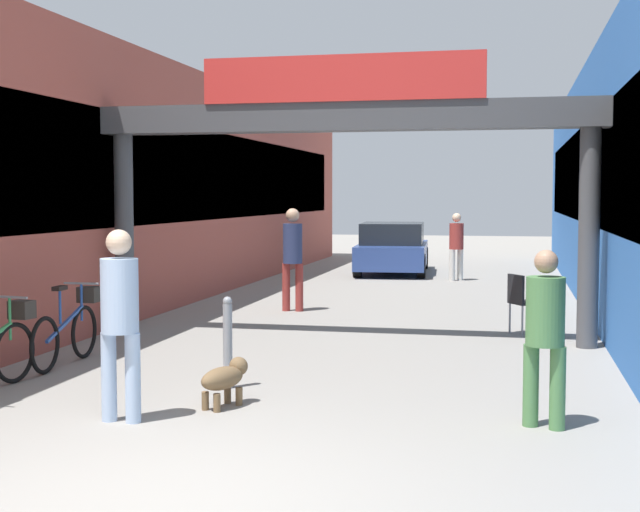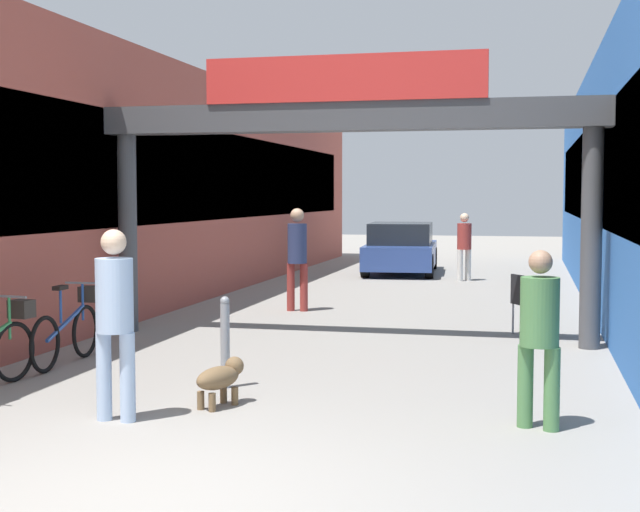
# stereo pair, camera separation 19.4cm
# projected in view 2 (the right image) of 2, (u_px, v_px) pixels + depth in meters

# --- Properties ---
(ground_plane) EXTENTS (80.00, 80.00, 0.00)m
(ground_plane) POSITION_uv_depth(u_px,v_px,m) (139.00, 501.00, 6.00)
(ground_plane) COLOR gray
(storefront_left) EXTENTS (3.00, 26.00, 4.46)m
(storefront_left) POSITION_uv_depth(u_px,v_px,m) (136.00, 186.00, 17.69)
(storefront_left) COLOR #B25142
(storefront_left) RESTS_ON ground_plane
(arcade_sign_gateway) EXTENTS (7.40, 0.47, 3.99)m
(arcade_sign_gateway) POSITION_uv_depth(u_px,v_px,m) (345.00, 140.00, 12.52)
(arcade_sign_gateway) COLOR #4C4C4F
(arcade_sign_gateway) RESTS_ON ground_plane
(pedestrian_with_dog) EXTENTS (0.39, 0.36, 1.75)m
(pedestrian_with_dog) POSITION_uv_depth(u_px,v_px,m) (115.00, 311.00, 8.06)
(pedestrian_with_dog) COLOR #A5BFE0
(pedestrian_with_dog) RESTS_ON ground_plane
(pedestrian_companion) EXTENTS (0.43, 0.43, 1.58)m
(pedestrian_companion) POSITION_uv_depth(u_px,v_px,m) (539.00, 328.00, 7.79)
(pedestrian_companion) COLOR #4C7F47
(pedestrian_companion) RESTS_ON ground_plane
(pedestrian_carrying_crate) EXTENTS (0.38, 0.34, 1.82)m
(pedestrian_carrying_crate) POSITION_uv_depth(u_px,v_px,m) (297.00, 252.00, 15.75)
(pedestrian_carrying_crate) COLOR #99332D
(pedestrian_carrying_crate) RESTS_ON ground_plane
(pedestrian_elderly_walking) EXTENTS (0.48, 0.48, 1.62)m
(pedestrian_elderly_walking) POSITION_uv_depth(u_px,v_px,m) (464.00, 242.00, 21.33)
(pedestrian_elderly_walking) COLOR silver
(pedestrian_elderly_walking) RESTS_ON ground_plane
(dog_on_leash) EXTENTS (0.43, 0.66, 0.46)m
(dog_on_leash) POSITION_uv_depth(u_px,v_px,m) (221.00, 378.00, 8.67)
(dog_on_leash) COLOR brown
(dog_on_leash) RESTS_ON ground_plane
(bicycle_blue_third) EXTENTS (0.46, 1.69, 0.98)m
(bicycle_blue_third) POSITION_uv_depth(u_px,v_px,m) (70.00, 328.00, 10.89)
(bicycle_blue_third) COLOR black
(bicycle_blue_third) RESTS_ON ground_plane
(bollard_post_metal) EXTENTS (0.10, 0.10, 0.98)m
(bollard_post_metal) POSITION_uv_depth(u_px,v_px,m) (225.00, 341.00, 9.50)
(bollard_post_metal) COLOR gray
(bollard_post_metal) RESTS_ON ground_plane
(cafe_chair_black_nearer) EXTENTS (0.55, 0.55, 0.89)m
(cafe_chair_black_nearer) POSITION_uv_depth(u_px,v_px,m) (525.00, 298.00, 13.09)
(cafe_chair_black_nearer) COLOR gray
(cafe_chair_black_nearer) RESTS_ON ground_plane
(parked_car_blue) EXTENTS (2.03, 4.11, 1.33)m
(parked_car_blue) POSITION_uv_depth(u_px,v_px,m) (401.00, 249.00, 23.47)
(parked_car_blue) COLOR #2D478C
(parked_car_blue) RESTS_ON ground_plane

